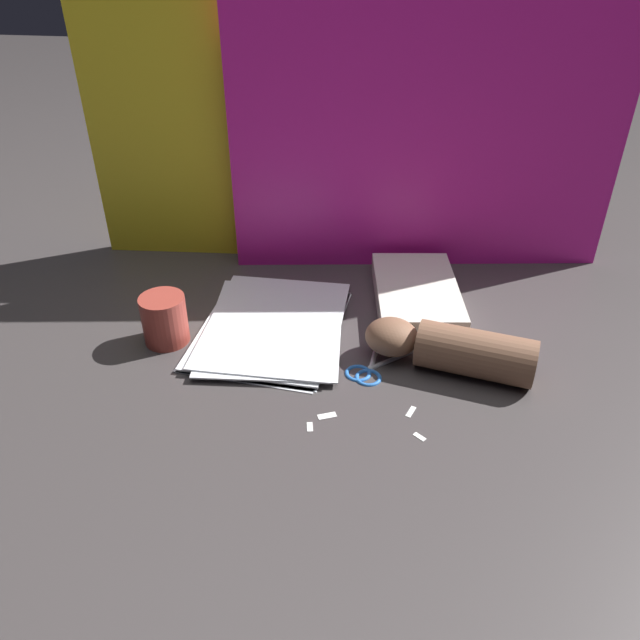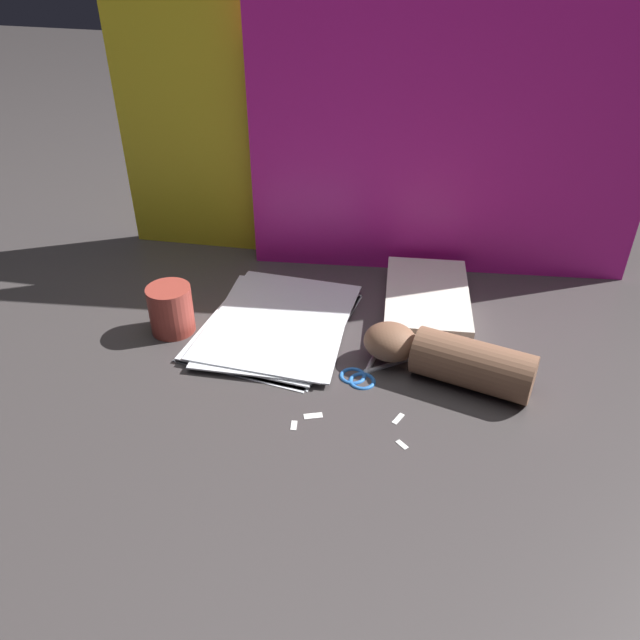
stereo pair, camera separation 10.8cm
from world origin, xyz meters
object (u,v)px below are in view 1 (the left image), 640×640
hand_forearm (452,349)px  book_closed (416,294)px  scissors (373,364)px  paper_stack (272,326)px  mug (165,319)px

hand_forearm → book_closed: bearing=106.3°
hand_forearm → scissors: bearing=-173.4°
paper_stack → mug: size_ratio=3.79×
mug → scissors: bearing=-4.0°
scissors → hand_forearm: (0.13, 0.01, 0.04)m
scissors → hand_forearm: 0.14m
paper_stack → scissors: size_ratio=2.01×
book_closed → mug: (-0.45, -0.19, 0.02)m
scissors → mug: mug is taller
scissors → mug: (-0.38, 0.03, 0.04)m
paper_stack → scissors: (0.19, -0.09, -0.00)m
paper_stack → book_closed: 0.30m
mug → paper_stack: bearing=18.0°
book_closed → hand_forearm: hand_forearm is taller
book_closed → scissors: bearing=-107.7°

